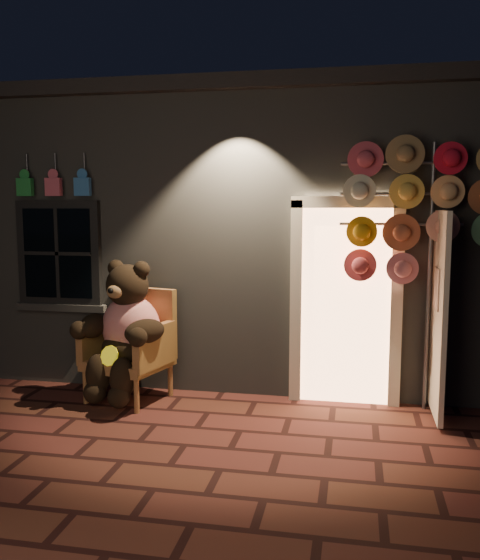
# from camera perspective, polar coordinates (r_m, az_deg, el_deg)

# --- Properties ---
(ground) EXTENTS (60.00, 60.00, 0.00)m
(ground) POSITION_cam_1_polar(r_m,az_deg,el_deg) (5.44, -5.38, -15.53)
(ground) COLOR #4E211E
(ground) RESTS_ON ground
(shop_building) EXTENTS (7.30, 5.95, 3.51)m
(shop_building) POSITION_cam_1_polar(r_m,az_deg,el_deg) (8.91, 1.78, 4.91)
(shop_building) COLOR slate
(shop_building) RESTS_ON ground
(wicker_armchair) EXTENTS (0.97, 0.92, 1.19)m
(wicker_armchair) POSITION_cam_1_polar(r_m,az_deg,el_deg) (6.59, -10.23, -6.11)
(wicker_armchair) COLOR #AF6B43
(wicker_armchair) RESTS_ON ground
(teddy_bear) EXTENTS (1.03, 0.92, 1.47)m
(teddy_bear) POSITION_cam_1_polar(r_m,az_deg,el_deg) (6.43, -10.97, -4.76)
(teddy_bear) COLOR red
(teddy_bear) RESTS_ON ground
(hat_rack) EXTENTS (1.60, 0.22, 2.74)m
(hat_rack) POSITION_cam_1_polar(r_m,az_deg,el_deg) (6.11, 16.88, 6.86)
(hat_rack) COLOR #59595E
(hat_rack) RESTS_ON ground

